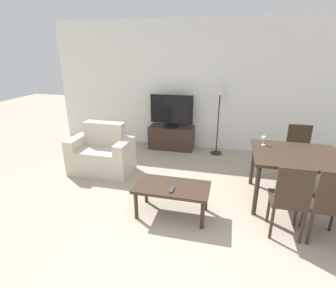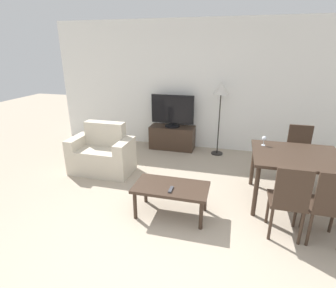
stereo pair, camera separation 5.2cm
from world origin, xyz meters
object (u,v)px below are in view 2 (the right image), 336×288
floor_lamp (221,93)px  remote_primary (171,189)px  dining_chair_near_right (329,204)px  dining_table (297,161)px  dining_chair_near (289,199)px  tv (172,111)px  coffee_table (171,190)px  wine_glass_left (264,139)px  dining_chair_far (299,151)px  armchair (102,154)px  tv_stand (172,137)px

floor_lamp → remote_primary: floor_lamp is taller
remote_primary → floor_lamp: bearing=80.8°
dining_chair_near_right → floor_lamp: floor_lamp is taller
dining_table → dining_chair_near: (-0.20, -0.81, -0.15)m
tv → coffee_table: 2.55m
dining_chair_near_right → wine_glass_left: size_ratio=6.41×
tv → dining_table: (2.18, -1.73, -0.18)m
dining_chair_far → remote_primary: bearing=-137.6°
floor_lamp → wine_glass_left: size_ratio=10.32×
coffee_table → dining_table: bearing=23.8°
armchair → floor_lamp: size_ratio=0.72×
tv_stand → dining_chair_far: 2.57m
tv_stand → floor_lamp: bearing=-4.9°
remote_primary → wine_glass_left: 1.63m
dining_table → floor_lamp: (-1.18, 1.65, 0.62)m
armchair → dining_table: armchair is taller
floor_lamp → wine_glass_left: (0.75, -1.39, -0.43)m
dining_table → floor_lamp: bearing=125.5°
dining_chair_far → floor_lamp: floor_lamp is taller
armchair → remote_primary: 1.89m
dining_chair_near → wine_glass_left: (-0.22, 1.07, 0.34)m
dining_chair_near → armchair: bearing=159.4°
dining_chair_near → floor_lamp: size_ratio=0.62×
armchair → dining_chair_near: 3.12m
tv_stand → tv: bearing=-90.0°
coffee_table → dining_chair_near: size_ratio=1.04×
dining_chair_far → wine_glass_left: (-0.63, -0.56, 0.34)m
armchair → dining_chair_near_right: (3.32, -1.09, 0.20)m
dining_chair_far → wine_glass_left: dining_chair_far is taller
tv → remote_primary: size_ratio=6.18×
tv_stand → dining_table: bearing=-38.5°
armchair → tv: (0.94, 1.46, 0.53)m
tv → dining_chair_near_right: size_ratio=0.99×
armchair → floor_lamp: 2.57m
wine_glass_left → dining_chair_near_right: bearing=-59.6°
tv_stand → floor_lamp: (1.00, -0.09, 1.04)m
floor_lamp → wine_glass_left: bearing=-61.7°
wine_glass_left → coffee_table: bearing=-140.6°
tv_stand → wine_glass_left: size_ratio=6.68×
tv → dining_chair_far: bearing=-21.1°
coffee_table → remote_primary: remote_primary is taller
dining_chair_far → dining_chair_near_right: size_ratio=1.00×
tv → dining_chair_near_right: 3.51m
dining_chair_far → remote_primary: size_ratio=6.24×
tv_stand → remote_primary: tv_stand is taller
tv → floor_lamp: floor_lamp is taller
wine_glass_left → tv_stand: bearing=139.9°
wine_glass_left → dining_chair_near: bearing=-78.4°
dining_table → tv: bearing=141.5°
tv → coffee_table: (0.58, -2.44, -0.48)m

